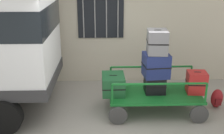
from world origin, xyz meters
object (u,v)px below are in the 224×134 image
object	(u,v)px
luggage_cart	(154,96)
suitcase_midleft_bottom	(155,84)
suitcase_left_bottom	(113,84)
suitcase_midleft_middle	(156,65)
suitcase_midleft_top	(157,42)
backpack	(217,98)
suitcase_center_bottom	(196,82)

from	to	relation	value
luggage_cart	suitcase_midleft_bottom	bearing A→B (deg)	90.00
suitcase_left_bottom	suitcase_midleft_middle	bearing A→B (deg)	-2.25
suitcase_midleft_bottom	suitcase_midleft_top	distance (m)	0.95
suitcase_left_bottom	suitcase_midleft_middle	size ratio (longest dim) A/B	1.15
backpack	luggage_cart	bearing A→B (deg)	-175.77
luggage_cart	suitcase_center_bottom	bearing A→B (deg)	-0.93
suitcase_midleft_middle	backpack	bearing A→B (deg)	4.62
luggage_cart	suitcase_midleft_bottom	distance (m)	0.27
suitcase_midleft_bottom	suitcase_midleft_middle	bearing A→B (deg)	-90.00
suitcase_left_bottom	suitcase_midleft_top	distance (m)	1.30
suitcase_center_bottom	backpack	bearing A→B (deg)	12.49
luggage_cart	suitcase_left_bottom	xyz separation A→B (m)	(-0.90, 0.03, 0.28)
suitcase_midleft_bottom	suitcase_midleft_middle	distance (m)	0.45
suitcase_midleft_bottom	suitcase_midleft_middle	world-z (taller)	suitcase_midleft_middle
suitcase_midleft_top	backpack	world-z (taller)	suitcase_midleft_top
suitcase_midleft_middle	backpack	world-z (taller)	suitcase_midleft_middle
suitcase_midleft_bottom	backpack	size ratio (longest dim) A/B	1.00
suitcase_midleft_top	backpack	distance (m)	1.99
luggage_cart	suitcase_center_bottom	distance (m)	0.96
luggage_cart	backpack	bearing A→B (deg)	4.23
suitcase_left_bottom	suitcase_midleft_middle	xyz separation A→B (m)	(0.90, -0.04, 0.44)
suitcase_left_bottom	backpack	bearing A→B (deg)	1.99
suitcase_left_bottom	suitcase_center_bottom	world-z (taller)	suitcase_center_bottom
backpack	suitcase_center_bottom	bearing A→B (deg)	-167.51
luggage_cart	suitcase_midleft_top	distance (m)	1.22
suitcase_midleft_top	suitcase_left_bottom	bearing A→B (deg)	178.07
suitcase_left_bottom	suitcase_midleft_bottom	distance (m)	0.90
suitcase_left_bottom	backpack	size ratio (longest dim) A/B	1.50
suitcase_center_bottom	backpack	size ratio (longest dim) A/B	1.08
suitcase_midleft_bottom	backpack	xyz separation A→B (m)	(1.45, 0.08, -0.41)
suitcase_center_bottom	suitcase_midleft_middle	bearing A→B (deg)	179.71
suitcase_midleft_top	suitcase_center_bottom	size ratio (longest dim) A/B	1.13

